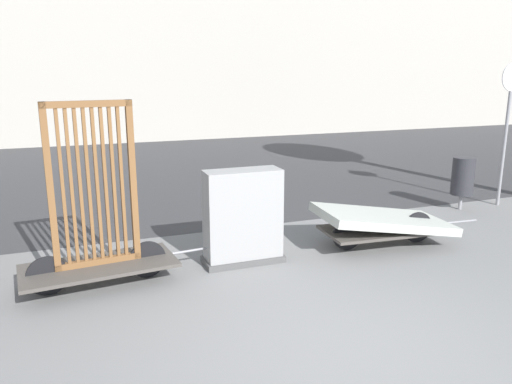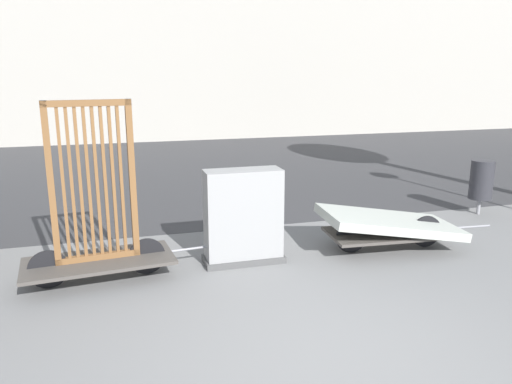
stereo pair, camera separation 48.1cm
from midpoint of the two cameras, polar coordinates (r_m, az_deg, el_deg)
ground_plane at (r=4.55m, az=11.65°, el=-18.45°), size 60.00×60.00×0.00m
road_strip at (r=12.70m, az=-7.19°, el=2.69°), size 56.00×10.32×0.01m
bike_cart_with_bedframe at (r=5.95m, az=-15.52°, el=-4.02°), size 2.43×0.97×2.10m
bike_cart_with_mattress at (r=7.13m, az=16.98°, el=-3.62°), size 2.52×1.10×0.59m
utility_cabinet at (r=6.32m, az=0.72°, el=-3.23°), size 1.03×0.43×1.21m
trash_bin at (r=9.38m, az=25.74°, el=1.23°), size 0.38×0.38×0.93m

